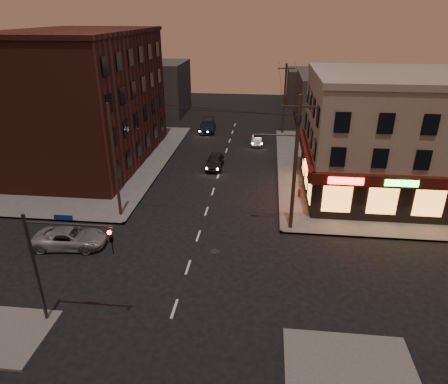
# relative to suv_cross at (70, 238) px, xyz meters

# --- Properties ---
(ground) EXTENTS (120.00, 120.00, 0.00)m
(ground) POSITION_rel_suv_cross_xyz_m (8.66, -1.58, -0.69)
(ground) COLOR black
(ground) RESTS_ON ground
(sidewalk_ne) EXTENTS (24.00, 28.00, 0.15)m
(sidewalk_ne) POSITION_rel_suv_cross_xyz_m (26.66, 17.42, -0.61)
(sidewalk_ne) COLOR #514F4C
(sidewalk_ne) RESTS_ON ground
(sidewalk_nw) EXTENTS (24.00, 28.00, 0.15)m
(sidewalk_nw) POSITION_rel_suv_cross_xyz_m (-9.34, 17.42, -0.61)
(sidewalk_nw) COLOR #514F4C
(sidewalk_nw) RESTS_ON ground
(pizza_building) EXTENTS (15.85, 12.85, 10.50)m
(pizza_building) POSITION_rel_suv_cross_xyz_m (24.59, 11.85, 4.66)
(pizza_building) COLOR gray
(pizza_building) RESTS_ON sidewalk_ne
(brick_apartment) EXTENTS (12.00, 20.00, 13.00)m
(brick_apartment) POSITION_rel_suv_cross_xyz_m (-5.84, 17.42, 5.96)
(brick_apartment) COLOR #471E16
(brick_apartment) RESTS_ON sidewalk_nw
(bg_building_ne_a) EXTENTS (10.00, 12.00, 7.00)m
(bg_building_ne_a) POSITION_rel_suv_cross_xyz_m (22.66, 36.42, 2.81)
(bg_building_ne_a) COLOR #3F3D3A
(bg_building_ne_a) RESTS_ON ground
(bg_building_nw) EXTENTS (9.00, 10.00, 8.00)m
(bg_building_nw) POSITION_rel_suv_cross_xyz_m (-4.34, 40.42, 3.31)
(bg_building_nw) COLOR #3F3D3A
(bg_building_nw) RESTS_ON ground
(bg_building_ne_b) EXTENTS (8.00, 8.00, 6.00)m
(bg_building_ne_b) POSITION_rel_suv_cross_xyz_m (20.66, 50.42, 2.31)
(bg_building_ne_b) COLOR #3F3D3A
(bg_building_ne_b) RESTS_ON ground
(utility_pole_main) EXTENTS (4.20, 0.44, 10.00)m
(utility_pole_main) POSITION_rel_suv_cross_xyz_m (15.35, 4.22, 5.07)
(utility_pole_main) COLOR #382619
(utility_pole_main) RESTS_ON sidewalk_ne
(utility_pole_far) EXTENTS (0.26, 0.26, 9.00)m
(utility_pole_far) POSITION_rel_suv_cross_xyz_m (15.46, 30.42, 3.96)
(utility_pole_far) COLOR #382619
(utility_pole_far) RESTS_ON sidewalk_ne
(utility_pole_west) EXTENTS (0.24, 0.24, 9.00)m
(utility_pole_west) POSITION_rel_suv_cross_xyz_m (1.86, 4.92, 3.96)
(utility_pole_west) COLOR #382619
(utility_pole_west) RESTS_ON sidewalk_nw
(traffic_signal) EXTENTS (4.49, 0.32, 6.47)m
(traffic_signal) POSITION_rel_suv_cross_xyz_m (3.10, -7.18, 3.47)
(traffic_signal) COLOR #333538
(traffic_signal) RESTS_ON ground
(suv_cross) EXTENTS (5.12, 2.71, 1.37)m
(suv_cross) POSITION_rel_suv_cross_xyz_m (0.00, 0.00, 0.00)
(suv_cross) COLOR gray
(suv_cross) RESTS_ON ground
(sedan_near) EXTENTS (1.70, 4.20, 1.43)m
(sedan_near) POSITION_rel_suv_cross_xyz_m (8.02, 16.58, 0.03)
(sedan_near) COLOR black
(sedan_near) RESTS_ON ground
(sedan_mid) EXTENTS (1.36, 3.60, 1.17)m
(sedan_mid) POSITION_rel_suv_cross_xyz_m (12.19, 25.22, -0.10)
(sedan_mid) COLOR #65625E
(sedan_mid) RESTS_ON ground
(sedan_far) EXTENTS (2.41, 5.23, 1.48)m
(sedan_far) POSITION_rel_suv_cross_xyz_m (5.20, 30.49, 0.05)
(sedan_far) COLOR black
(sedan_far) RESTS_ON ground
(fire_hydrant) EXTENTS (0.37, 0.37, 0.82)m
(fire_hydrant) POSITION_rel_suv_cross_xyz_m (16.46, 9.85, -0.09)
(fire_hydrant) COLOR maroon
(fire_hydrant) RESTS_ON sidewalk_ne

